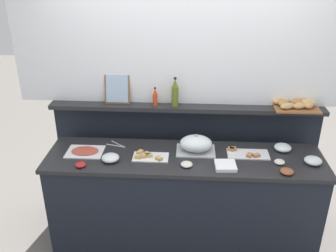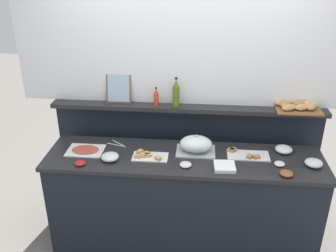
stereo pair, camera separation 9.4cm
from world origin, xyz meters
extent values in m
plane|color=slate|center=(0.00, 0.60, 0.00)|extent=(12.00, 12.00, 0.00)
cube|color=black|center=(0.00, 0.00, 0.45)|extent=(2.36, 0.57, 0.89)
cube|color=#232326|center=(0.00, 0.00, 0.91)|extent=(2.40, 0.61, 0.03)
cube|color=black|center=(0.00, 0.48, 0.60)|extent=(2.55, 0.08, 1.20)
cube|color=#232326|center=(0.00, 0.43, 1.22)|extent=(2.55, 0.22, 0.04)
cube|color=white|center=(0.00, 0.50, 1.92)|extent=(3.15, 0.08, 1.36)
cube|color=white|center=(-0.29, -0.04, 0.93)|extent=(0.31, 0.17, 0.01)
cube|color=tan|center=(-0.35, -0.05, 0.94)|extent=(0.05, 0.06, 0.01)
cube|color=#E5C666|center=(-0.35, -0.05, 0.95)|extent=(0.05, 0.06, 0.01)
cube|color=tan|center=(-0.35, -0.05, 0.96)|extent=(0.05, 0.06, 0.01)
cube|color=tan|center=(-0.22, -0.09, 0.94)|extent=(0.07, 0.07, 0.01)
cube|color=#E5C666|center=(-0.22, -0.09, 0.95)|extent=(0.07, 0.07, 0.01)
cube|color=tan|center=(-0.22, -0.09, 0.96)|extent=(0.07, 0.07, 0.01)
cube|color=tan|center=(-0.30, -0.04, 0.94)|extent=(0.06, 0.05, 0.01)
cube|color=#E5C666|center=(-0.30, -0.04, 0.95)|extent=(0.06, 0.05, 0.01)
cube|color=tan|center=(-0.30, -0.04, 0.96)|extent=(0.06, 0.05, 0.01)
cube|color=tan|center=(-0.39, 0.01, 0.94)|extent=(0.06, 0.07, 0.01)
cube|color=#E5C666|center=(-0.39, 0.01, 0.95)|extent=(0.06, 0.07, 0.01)
cube|color=tan|center=(-0.39, 0.01, 0.96)|extent=(0.06, 0.07, 0.01)
cube|color=tan|center=(-0.32, -0.02, 0.94)|extent=(0.07, 0.07, 0.01)
cube|color=#E5C666|center=(-0.32, -0.02, 0.95)|extent=(0.07, 0.07, 0.01)
cube|color=tan|center=(-0.32, -0.02, 0.96)|extent=(0.07, 0.07, 0.01)
cube|color=tan|center=(-0.39, -0.07, 0.94)|extent=(0.06, 0.04, 0.01)
cube|color=#E5C666|center=(-0.39, -0.07, 0.95)|extent=(0.06, 0.04, 0.01)
cube|color=tan|center=(-0.39, -0.07, 0.96)|extent=(0.06, 0.04, 0.01)
cube|color=silver|center=(0.55, 0.06, 0.93)|extent=(0.36, 0.18, 0.01)
cube|color=#AD7A47|center=(0.61, 0.02, 0.94)|extent=(0.07, 0.06, 0.01)
cube|color=#D1664C|center=(0.61, 0.02, 0.95)|extent=(0.07, 0.06, 0.01)
cube|color=#AD7A47|center=(0.61, 0.02, 0.96)|extent=(0.07, 0.06, 0.01)
cube|color=#AD7A47|center=(0.41, 0.12, 0.94)|extent=(0.07, 0.06, 0.01)
cube|color=#D1664C|center=(0.41, 0.12, 0.95)|extent=(0.07, 0.06, 0.01)
cube|color=#AD7A47|center=(0.41, 0.12, 0.96)|extent=(0.07, 0.06, 0.01)
cube|color=#AD7A47|center=(0.42, 0.12, 0.94)|extent=(0.06, 0.05, 0.01)
cube|color=#D1664C|center=(0.42, 0.12, 0.95)|extent=(0.06, 0.05, 0.01)
cube|color=#AD7A47|center=(0.42, 0.12, 0.96)|extent=(0.06, 0.05, 0.01)
cube|color=#AD7A47|center=(0.55, 0.02, 0.94)|extent=(0.06, 0.07, 0.01)
cube|color=#D1664C|center=(0.55, 0.02, 0.95)|extent=(0.06, 0.07, 0.01)
cube|color=#AD7A47|center=(0.55, 0.02, 0.96)|extent=(0.06, 0.07, 0.01)
cube|color=white|center=(-0.88, 0.02, 0.93)|extent=(0.32, 0.24, 0.01)
ellipsoid|color=#B24738|center=(-0.88, 0.02, 0.95)|extent=(0.24, 0.17, 0.01)
cube|color=#B7BABF|center=(0.10, 0.09, 0.94)|extent=(0.34, 0.24, 0.01)
ellipsoid|color=silver|center=(0.10, 0.09, 1.01)|extent=(0.28, 0.23, 0.14)
sphere|color=#B7BABF|center=(0.10, 0.09, 1.09)|extent=(0.02, 0.02, 0.02)
ellipsoid|color=silver|center=(-0.62, -0.11, 0.96)|extent=(0.15, 0.15, 0.06)
ellipsoid|color=#E5CC66|center=(-0.62, -0.11, 0.95)|extent=(0.12, 0.12, 0.04)
ellipsoid|color=silver|center=(0.87, 0.16, 0.96)|extent=(0.15, 0.15, 0.06)
ellipsoid|color=#599959|center=(0.87, 0.16, 0.95)|extent=(0.12, 0.12, 0.04)
ellipsoid|color=silver|center=(1.07, -0.05, 0.96)|extent=(0.14, 0.14, 0.06)
ellipsoid|color=#599959|center=(1.07, -0.05, 0.95)|extent=(0.11, 0.11, 0.03)
ellipsoid|color=red|center=(-0.85, -0.21, 0.95)|extent=(0.09, 0.09, 0.03)
ellipsoid|color=silver|center=(0.02, -0.16, 0.95)|extent=(0.10, 0.10, 0.03)
ellipsoid|color=silver|center=(0.79, -0.07, 0.94)|extent=(0.09, 0.09, 0.03)
ellipsoid|color=brown|center=(0.82, -0.22, 0.95)|extent=(0.11, 0.11, 0.04)
cylinder|color=#B7BABF|center=(-0.63, 0.15, 0.93)|extent=(0.18, 0.06, 0.01)
cylinder|color=#B7BABF|center=(-0.61, 0.18, 0.93)|extent=(0.15, 0.12, 0.01)
sphere|color=#B7BABF|center=(-0.54, 0.12, 0.93)|extent=(0.01, 0.01, 0.01)
cube|color=white|center=(0.34, -0.16, 0.95)|extent=(0.18, 0.18, 0.03)
cylinder|color=red|center=(-0.29, 0.40, 1.29)|extent=(0.04, 0.04, 0.12)
cone|color=red|center=(-0.29, 0.40, 1.37)|extent=(0.04, 0.04, 0.04)
cylinder|color=black|center=(-0.29, 0.40, 1.40)|extent=(0.02, 0.02, 0.02)
cylinder|color=#56661E|center=(-0.10, 0.39, 1.33)|extent=(0.06, 0.06, 0.19)
cone|color=#56661E|center=(-0.10, 0.39, 1.46)|extent=(0.05, 0.05, 0.07)
cylinder|color=black|center=(-0.10, 0.39, 1.50)|extent=(0.03, 0.03, 0.02)
cube|color=brown|center=(1.00, 0.40, 1.24)|extent=(0.40, 0.26, 0.02)
ellipsoid|color=tan|center=(1.10, 0.39, 1.28)|extent=(0.11, 0.13, 0.06)
ellipsoid|color=#AD7A47|center=(0.87, 0.43, 1.28)|extent=(0.16, 0.18, 0.06)
ellipsoid|color=tan|center=(1.02, 0.37, 1.28)|extent=(0.15, 0.12, 0.05)
ellipsoid|color=tan|center=(0.91, 0.36, 1.28)|extent=(0.17, 0.14, 0.05)
ellipsoid|color=#AD7A47|center=(1.02, 0.45, 1.28)|extent=(0.13, 0.09, 0.06)
ellipsoid|color=#B7844C|center=(0.88, 0.42, 1.28)|extent=(0.11, 0.15, 0.06)
ellipsoid|color=#B7844C|center=(1.06, 0.48, 1.29)|extent=(0.13, 0.10, 0.07)
ellipsoid|color=tan|center=(1.10, 0.43, 1.28)|extent=(0.16, 0.13, 0.07)
ellipsoid|color=tan|center=(0.87, 0.46, 1.28)|extent=(0.16, 0.10, 0.06)
cube|color=brown|center=(-0.64, 0.44, 1.38)|extent=(0.23, 0.07, 0.28)
cube|color=#99B2CC|center=(-0.64, 0.44, 1.38)|extent=(0.20, 0.06, 0.25)
camera|label=1|loc=(0.03, -2.82, 2.56)|focal=40.28mm
camera|label=2|loc=(0.12, -2.81, 2.56)|focal=40.28mm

